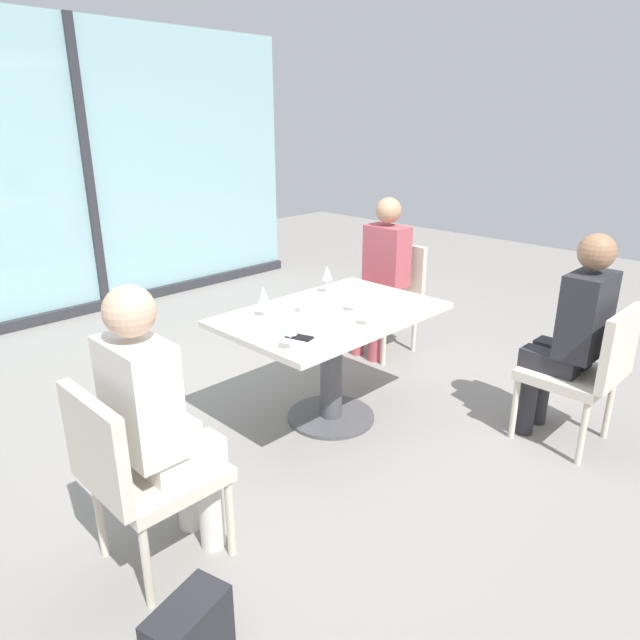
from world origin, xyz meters
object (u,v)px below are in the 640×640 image
(chair_front_right, at_px, (587,367))
(wine_glass_3, at_px, (264,296))
(chair_far_right, at_px, (389,291))
(coffee_cup, at_px, (305,305))
(person_front_right, at_px, (573,329))
(chair_side_end, at_px, (137,469))
(dining_table_main, at_px, (332,339))
(person_far_right, at_px, (381,270))
(cell_phone_on_table, at_px, (300,337))
(wine_glass_0, at_px, (355,291))
(person_side_end, at_px, (156,415))
(wine_glass_2, at_px, (290,326))
(handbag_0, at_px, (189,637))
(wine_glass_1, at_px, (369,304))
(wine_glass_4, at_px, (327,274))

(chair_front_right, relative_size, wine_glass_3, 4.70)
(chair_far_right, distance_m, coffee_cup, 1.41)
(person_front_right, bearing_deg, chair_side_end, 160.64)
(chair_side_end, xyz_separation_m, wine_glass_3, (1.13, 0.54, 0.37))
(dining_table_main, relative_size, person_far_right, 1.06)
(wine_glass_3, xyz_separation_m, cell_phone_on_table, (-0.08, -0.39, -0.13))
(wine_glass_3, bearing_deg, wine_glass_0, -35.95)
(person_side_end, bearing_deg, wine_glass_2, 3.89)
(chair_side_end, bearing_deg, coffee_cup, 17.44)
(coffee_cup, bearing_deg, chair_front_right, -55.22)
(chair_front_right, height_order, wine_glass_0, wine_glass_0)
(chair_far_right, relative_size, handbag_0, 2.90)
(wine_glass_2, bearing_deg, wine_glass_0, 13.88)
(wine_glass_1, relative_size, coffee_cup, 2.06)
(cell_phone_on_table, bearing_deg, handbag_0, -166.78)
(chair_front_right, distance_m, wine_glass_2, 1.73)
(chair_side_end, height_order, wine_glass_2, wine_glass_2)
(chair_far_right, relative_size, coffee_cup, 9.67)
(chair_side_end, relative_size, wine_glass_1, 4.70)
(dining_table_main, height_order, person_front_right, person_front_right)
(chair_front_right, xyz_separation_m, person_side_end, (-2.18, 0.91, 0.20))
(chair_side_end, height_order, wine_glass_3, wine_glass_3)
(wine_glass_0, distance_m, wine_glass_3, 0.54)
(dining_table_main, relative_size, wine_glass_0, 7.21)
(person_far_right, bearing_deg, wine_glass_0, -149.27)
(chair_front_right, relative_size, coffee_cup, 9.67)
(person_side_end, relative_size, person_front_right, 1.00)
(dining_table_main, distance_m, person_front_right, 1.40)
(chair_front_right, height_order, person_side_end, person_side_end)
(person_side_end, height_order, wine_glass_3, person_side_end)
(wine_glass_2, height_order, cell_phone_on_table, wine_glass_2)
(dining_table_main, bearing_deg, chair_front_right, -57.06)
(person_far_right, xyz_separation_m, cell_phone_on_table, (-1.52, -0.67, 0.03))
(person_front_right, distance_m, wine_glass_4, 1.53)
(chair_far_right, distance_m, wine_glass_4, 1.03)
(handbag_0, bearing_deg, wine_glass_0, 9.34)
(wine_glass_0, distance_m, cell_phone_on_table, 0.54)
(chair_front_right, bearing_deg, wine_glass_3, 128.58)
(person_side_end, relative_size, wine_glass_3, 6.81)
(chair_front_right, distance_m, coffee_cup, 1.66)
(person_far_right, relative_size, coffee_cup, 14.00)
(person_far_right, bearing_deg, wine_glass_3, -169.06)
(chair_front_right, relative_size, cell_phone_on_table, 6.04)
(wine_glass_4, bearing_deg, handbag_0, -148.43)
(cell_phone_on_table, bearing_deg, person_far_right, 6.69)
(chair_far_right, xyz_separation_m, wine_glass_1, (-1.24, -0.81, 0.37))
(person_front_right, relative_size, wine_glass_3, 6.81)
(dining_table_main, xyz_separation_m, wine_glass_1, (-0.04, -0.32, 0.31))
(dining_table_main, bearing_deg, person_far_right, 24.25)
(chair_front_right, relative_size, wine_glass_4, 4.70)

